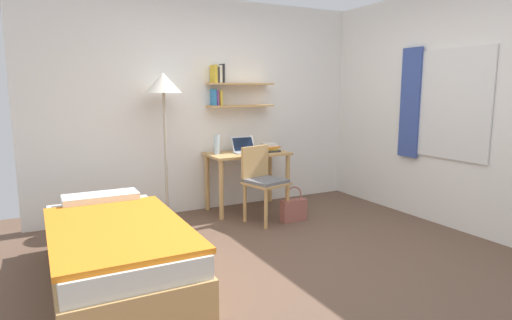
# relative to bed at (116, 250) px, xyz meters

# --- Properties ---
(ground_plane) EXTENTS (5.28, 5.28, 0.00)m
(ground_plane) POSITION_rel_bed_xyz_m (1.49, -0.38, -0.24)
(ground_plane) COLOR brown
(wall_back) EXTENTS (4.40, 0.27, 2.60)m
(wall_back) POSITION_rel_bed_xyz_m (1.50, 1.64, 1.07)
(wall_back) COLOR white
(wall_back) RESTS_ON ground_plane
(wall_right) EXTENTS (0.10, 4.40, 2.60)m
(wall_right) POSITION_rel_bed_xyz_m (3.51, -0.36, 1.06)
(wall_right) COLOR white
(wall_right) RESTS_ON ground_plane
(bed) EXTENTS (0.98, 1.92, 0.54)m
(bed) POSITION_rel_bed_xyz_m (0.00, 0.00, 0.00)
(bed) COLOR tan
(bed) RESTS_ON ground_plane
(desk) EXTENTS (1.00, 0.55, 0.73)m
(desk) POSITION_rel_bed_xyz_m (1.83, 1.32, 0.35)
(desk) COLOR tan
(desk) RESTS_ON ground_plane
(desk_chair) EXTENTS (0.51, 0.51, 0.86)m
(desk_chair) POSITION_rel_bed_xyz_m (1.78, 0.82, 0.25)
(desk_chair) COLOR tan
(desk_chair) RESTS_ON ground_plane
(standing_lamp) EXTENTS (0.41, 0.41, 1.69)m
(standing_lamp) POSITION_rel_bed_xyz_m (0.80, 1.36, 1.26)
(standing_lamp) COLOR #B2A893
(standing_lamp) RESTS_ON ground_plane
(laptop) EXTENTS (0.31, 0.22, 0.20)m
(laptop) POSITION_rel_bed_xyz_m (1.80, 1.36, 0.54)
(laptop) COLOR #B7BABF
(laptop) RESTS_ON desk
(water_bottle) EXTENTS (0.07, 0.07, 0.23)m
(water_bottle) POSITION_rel_bed_xyz_m (1.44, 1.38, 0.61)
(water_bottle) COLOR silver
(water_bottle) RESTS_ON desk
(book_stack) EXTENTS (0.19, 0.25, 0.10)m
(book_stack) POSITION_rel_bed_xyz_m (2.13, 1.29, 0.54)
(book_stack) COLOR #333338
(book_stack) RESTS_ON desk
(handbag) EXTENTS (0.31, 0.11, 0.41)m
(handbag) POSITION_rel_bed_xyz_m (2.09, 0.65, -0.10)
(handbag) COLOR #99564C
(handbag) RESTS_ON ground_plane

